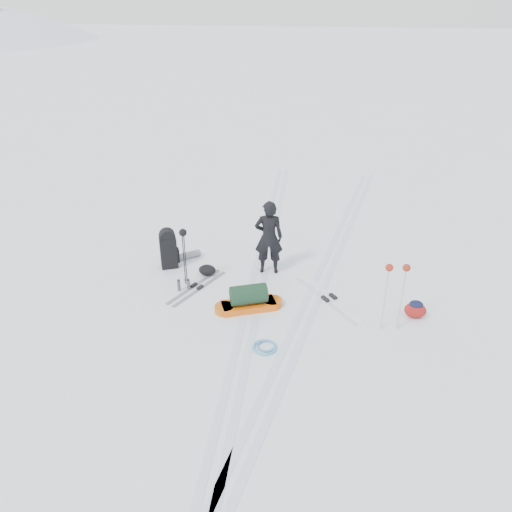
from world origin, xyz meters
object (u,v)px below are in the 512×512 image
object	(u,v)px
expedition_rucksack	(171,249)
ski_poles_black	(183,240)
skier	(269,237)
pulk_sled	(249,300)

from	to	relation	value
expedition_rucksack	ski_poles_black	xyz separation A→B (m)	(0.59, -0.76, 0.65)
skier	expedition_rucksack	size ratio (longest dim) A/B	1.80
pulk_sled	expedition_rucksack	size ratio (longest dim) A/B	1.49
pulk_sled	ski_poles_black	size ratio (longest dim) A/B	1.07
skier	pulk_sled	size ratio (longest dim) A/B	1.21
pulk_sled	expedition_rucksack	world-z (taller)	expedition_rucksack
expedition_rucksack	skier	bearing A→B (deg)	-21.91
pulk_sled	expedition_rucksack	distance (m)	2.55
skier	expedition_rucksack	distance (m)	2.29
skier	expedition_rucksack	bearing A→B (deg)	-5.34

